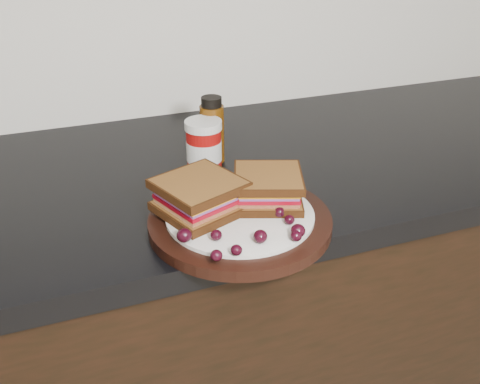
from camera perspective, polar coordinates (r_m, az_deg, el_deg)
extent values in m
cube|color=black|center=(1.26, -13.44, -18.57)|extent=(3.96, 0.58, 0.86)
cube|color=black|center=(0.99, -16.33, -0.38)|extent=(3.98, 0.60, 0.04)
cylinder|color=black|center=(0.82, 0.00, -3.14)|extent=(0.28, 0.28, 0.02)
ellipsoid|color=black|center=(0.74, -5.97, -4.62)|extent=(0.02, 0.02, 0.02)
ellipsoid|color=black|center=(0.75, -2.55, -4.61)|extent=(0.02, 0.02, 0.02)
ellipsoid|color=black|center=(0.70, -2.54, -6.77)|extent=(0.02, 0.02, 0.02)
ellipsoid|color=black|center=(0.71, -0.39, -6.21)|extent=(0.02, 0.02, 0.01)
ellipsoid|color=black|center=(0.74, 2.19, -4.73)|extent=(0.02, 0.02, 0.02)
ellipsoid|color=black|center=(0.74, 2.19, -4.82)|extent=(0.02, 0.02, 0.02)
ellipsoid|color=black|center=(0.75, 6.01, -4.68)|extent=(0.02, 0.02, 0.02)
ellipsoid|color=black|center=(0.75, 6.20, -4.13)|extent=(0.02, 0.02, 0.02)
ellipsoid|color=black|center=(0.78, 5.30, -2.96)|extent=(0.02, 0.02, 0.01)
ellipsoid|color=black|center=(0.80, 4.24, -2.15)|extent=(0.02, 0.02, 0.02)
ellipsoid|color=black|center=(0.83, 5.30, -0.79)|extent=(0.02, 0.02, 0.02)
ellipsoid|color=black|center=(0.83, 3.99, -0.96)|extent=(0.02, 0.02, 0.02)
ellipsoid|color=black|center=(0.84, 4.21, -0.49)|extent=(0.02, 0.02, 0.02)
ellipsoid|color=black|center=(0.87, 3.02, 0.67)|extent=(0.02, 0.02, 0.02)
ellipsoid|color=black|center=(0.83, -4.89, -1.08)|extent=(0.02, 0.02, 0.02)
ellipsoid|color=black|center=(0.81, -3.39, -1.71)|extent=(0.02, 0.02, 0.02)
ellipsoid|color=black|center=(0.80, -5.88, -2.20)|extent=(0.02, 0.02, 0.02)
ellipsoid|color=black|center=(0.79, -5.41, -2.80)|extent=(0.02, 0.02, 0.02)
ellipsoid|color=black|center=(0.83, -5.67, -1.08)|extent=(0.02, 0.02, 0.02)
ellipsoid|color=black|center=(0.81, -5.93, -1.47)|extent=(0.02, 0.02, 0.02)
ellipsoid|color=black|center=(0.78, -3.42, -2.86)|extent=(0.02, 0.02, 0.02)
cylinder|color=#970C0B|center=(0.97, -3.87, 4.86)|extent=(0.07, 0.07, 0.10)
cylinder|color=#4F2B07|center=(1.01, -2.99, 6.66)|extent=(0.06, 0.06, 0.13)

